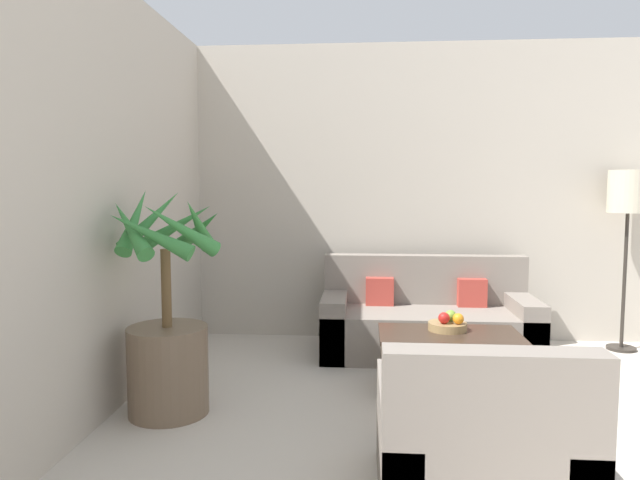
{
  "coord_description": "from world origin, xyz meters",
  "views": [
    {
      "loc": [
        -1.49,
        1.45,
        1.4
      ],
      "look_at": [
        -1.83,
        5.77,
        1.0
      ],
      "focal_mm": 32.0,
      "sensor_mm": 36.0,
      "label": 1
    }
  ],
  "objects_px": {
    "sofa_loveseat": "(427,322)",
    "fruit_bowl": "(447,326)",
    "potted_palm": "(168,336)",
    "apple_red": "(444,318)",
    "orange_fruit": "(458,319)",
    "armchair": "(476,448)",
    "apple_green": "(451,316)",
    "ottoman": "(455,390)",
    "coffee_table": "(449,341)",
    "floor_lamp": "(628,199)"
  },
  "relations": [
    {
      "from": "apple_red",
      "to": "apple_green",
      "type": "bearing_deg",
      "value": 53.46
    },
    {
      "from": "apple_red",
      "to": "ottoman",
      "type": "xyz_separation_m",
      "value": [
        -0.01,
        -0.62,
        -0.29
      ]
    },
    {
      "from": "sofa_loveseat",
      "to": "orange_fruit",
      "type": "bearing_deg",
      "value": -81.59
    },
    {
      "from": "apple_red",
      "to": "orange_fruit",
      "type": "distance_m",
      "value": 0.1
    },
    {
      "from": "orange_fruit",
      "to": "armchair",
      "type": "height_order",
      "value": "armchair"
    },
    {
      "from": "coffee_table",
      "to": "orange_fruit",
      "type": "relative_size",
      "value": 12.64
    },
    {
      "from": "coffee_table",
      "to": "orange_fruit",
      "type": "bearing_deg",
      "value": 27.34
    },
    {
      "from": "orange_fruit",
      "to": "armchair",
      "type": "distance_m",
      "value": 1.51
    },
    {
      "from": "sofa_loveseat",
      "to": "orange_fruit",
      "type": "relative_size",
      "value": 22.92
    },
    {
      "from": "fruit_bowl",
      "to": "coffee_table",
      "type": "bearing_deg",
      "value": -86.45
    },
    {
      "from": "apple_green",
      "to": "ottoman",
      "type": "distance_m",
      "value": 0.76
    },
    {
      "from": "sofa_loveseat",
      "to": "apple_green",
      "type": "height_order",
      "value": "sofa_loveseat"
    },
    {
      "from": "ottoman",
      "to": "coffee_table",
      "type": "bearing_deg",
      "value": 85.35
    },
    {
      "from": "apple_green",
      "to": "orange_fruit",
      "type": "bearing_deg",
      "value": -64.45
    },
    {
      "from": "apple_red",
      "to": "apple_green",
      "type": "height_order",
      "value": "same"
    },
    {
      "from": "potted_palm",
      "to": "apple_red",
      "type": "distance_m",
      "value": 1.85
    },
    {
      "from": "orange_fruit",
      "to": "armchair",
      "type": "bearing_deg",
      "value": -96.09
    },
    {
      "from": "apple_red",
      "to": "ottoman",
      "type": "relative_size",
      "value": 0.15
    },
    {
      "from": "apple_green",
      "to": "orange_fruit",
      "type": "distance_m",
      "value": 0.09
    },
    {
      "from": "fruit_bowl",
      "to": "orange_fruit",
      "type": "distance_m",
      "value": 0.1
    },
    {
      "from": "potted_palm",
      "to": "apple_red",
      "type": "height_order",
      "value": "potted_palm"
    },
    {
      "from": "armchair",
      "to": "ottoman",
      "type": "bearing_deg",
      "value": 86.79
    },
    {
      "from": "fruit_bowl",
      "to": "potted_palm",
      "type": "bearing_deg",
      "value": -160.7
    },
    {
      "from": "floor_lamp",
      "to": "armchair",
      "type": "height_order",
      "value": "floor_lamp"
    },
    {
      "from": "floor_lamp",
      "to": "coffee_table",
      "type": "distance_m",
      "value": 2.2
    },
    {
      "from": "potted_palm",
      "to": "coffee_table",
      "type": "relative_size",
      "value": 1.47
    },
    {
      "from": "sofa_loveseat",
      "to": "fruit_bowl",
      "type": "distance_m",
      "value": 0.81
    },
    {
      "from": "coffee_table",
      "to": "apple_red",
      "type": "bearing_deg",
      "value": 131.46
    },
    {
      "from": "potted_palm",
      "to": "armchair",
      "type": "height_order",
      "value": "potted_palm"
    },
    {
      "from": "sofa_loveseat",
      "to": "coffee_table",
      "type": "relative_size",
      "value": 1.81
    },
    {
      "from": "sofa_loveseat",
      "to": "apple_red",
      "type": "height_order",
      "value": "sofa_loveseat"
    },
    {
      "from": "orange_fruit",
      "to": "ottoman",
      "type": "xyz_separation_m",
      "value": [
        -0.11,
        -0.62,
        -0.29
      ]
    },
    {
      "from": "armchair",
      "to": "potted_palm",
      "type": "bearing_deg",
      "value": 151.88
    },
    {
      "from": "ottoman",
      "to": "apple_red",
      "type": "bearing_deg",
      "value": 88.79
    },
    {
      "from": "armchair",
      "to": "apple_red",
      "type": "bearing_deg",
      "value": 87.62
    },
    {
      "from": "potted_palm",
      "to": "armchair",
      "type": "relative_size",
      "value": 1.67
    },
    {
      "from": "apple_red",
      "to": "orange_fruit",
      "type": "xyz_separation_m",
      "value": [
        0.1,
        -0.01,
        -0.0
      ]
    },
    {
      "from": "sofa_loveseat",
      "to": "coffee_table",
      "type": "xyz_separation_m",
      "value": [
        0.06,
        -0.87,
        0.08
      ]
    },
    {
      "from": "orange_fruit",
      "to": "ottoman",
      "type": "height_order",
      "value": "orange_fruit"
    },
    {
      "from": "orange_fruit",
      "to": "ottoman",
      "type": "bearing_deg",
      "value": -100.08
    },
    {
      "from": "apple_green",
      "to": "ottoman",
      "type": "height_order",
      "value": "apple_green"
    },
    {
      "from": "floor_lamp",
      "to": "coffee_table",
      "type": "relative_size",
      "value": 1.6
    },
    {
      "from": "armchair",
      "to": "fruit_bowl",
      "type": "bearing_deg",
      "value": 86.57
    },
    {
      "from": "fruit_bowl",
      "to": "ottoman",
      "type": "height_order",
      "value": "fruit_bowl"
    },
    {
      "from": "sofa_loveseat",
      "to": "ottoman",
      "type": "xyz_separation_m",
      "value": [
        0.01,
        -1.45,
        -0.06
      ]
    },
    {
      "from": "potted_palm",
      "to": "floor_lamp",
      "type": "bearing_deg",
      "value": 25.93
    },
    {
      "from": "orange_fruit",
      "to": "ottoman",
      "type": "relative_size",
      "value": 0.14
    },
    {
      "from": "floor_lamp",
      "to": "fruit_bowl",
      "type": "bearing_deg",
      "value": -147.62
    },
    {
      "from": "sofa_loveseat",
      "to": "floor_lamp",
      "type": "bearing_deg",
      "value": 8.44
    },
    {
      "from": "sofa_loveseat",
      "to": "apple_green",
      "type": "distance_m",
      "value": 0.79
    }
  ]
}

